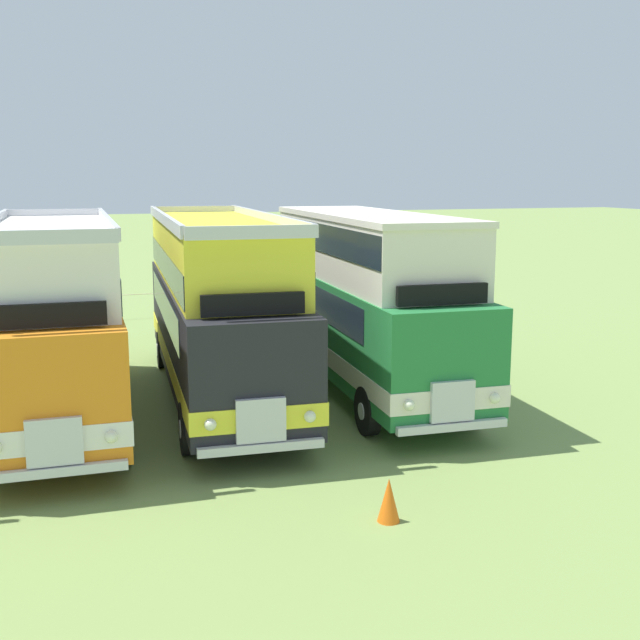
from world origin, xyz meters
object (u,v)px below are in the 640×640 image
bus_seventh_in_row (56,315)px  bus_ninth_in_row (368,294)px  bus_eighth_in_row (217,303)px  cone_near_end (389,500)px

bus_seventh_in_row → bus_ninth_in_row: bearing=0.3°
bus_eighth_in_row → cone_near_end: 8.21m
bus_eighth_in_row → bus_ninth_in_row: bearing=-7.5°
bus_seventh_in_row → bus_eighth_in_row: bearing=8.0°
bus_seventh_in_row → bus_ninth_in_row: size_ratio=1.00×
bus_eighth_in_row → cone_near_end: bearing=-81.6°
bus_seventh_in_row → cone_near_end: 9.05m
bus_seventh_in_row → cone_near_end: bus_seventh_in_row is taller
bus_eighth_in_row → cone_near_end: bus_eighth_in_row is taller
cone_near_end → bus_ninth_in_row: bearing=70.9°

